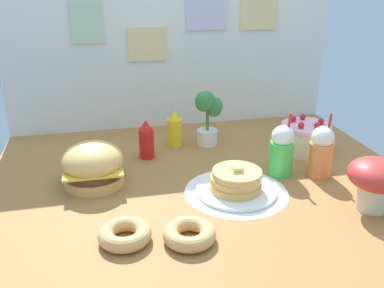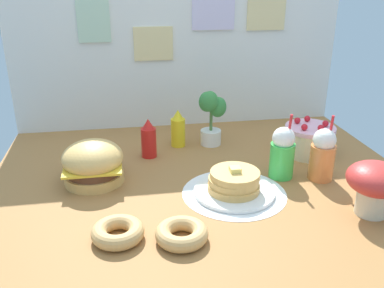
{
  "view_description": "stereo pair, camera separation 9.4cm",
  "coord_description": "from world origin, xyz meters",
  "px_view_note": "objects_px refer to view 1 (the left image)",
  "views": [
    {
      "loc": [
        -0.44,
        -1.65,
        0.92
      ],
      "look_at": [
        -0.04,
        0.15,
        0.16
      ],
      "focal_mm": 39.11,
      "sensor_mm": 36.0,
      "label": 1
    },
    {
      "loc": [
        -0.35,
        -1.67,
        0.92
      ],
      "look_at": [
        -0.04,
        0.15,
        0.16
      ],
      "focal_mm": 39.11,
      "sensor_mm": 36.0,
      "label": 2
    }
  ],
  "objects_px": {
    "layer_cake": "(305,138)",
    "donut_pink_glaze": "(125,234)",
    "pancake_stack": "(236,183)",
    "orange_float_cup": "(321,152)",
    "potted_plant": "(208,115)",
    "mustard_bottle": "(175,130)",
    "burger": "(93,165)",
    "cream_soda_cup": "(282,151)",
    "ketchup_bottle": "(146,140)",
    "mushroom_stool": "(376,179)",
    "donut_chocolate": "(189,233)"
  },
  "relations": [
    {
      "from": "layer_cake",
      "to": "donut_pink_glaze",
      "type": "distance_m",
      "value": 1.2
    },
    {
      "from": "pancake_stack",
      "to": "donut_pink_glaze",
      "type": "relative_size",
      "value": 1.83
    },
    {
      "from": "orange_float_cup",
      "to": "potted_plant",
      "type": "bearing_deg",
      "value": 130.03
    },
    {
      "from": "mustard_bottle",
      "to": "orange_float_cup",
      "type": "bearing_deg",
      "value": -40.25
    },
    {
      "from": "donut_pink_glaze",
      "to": "burger",
      "type": "bearing_deg",
      "value": 102.46
    },
    {
      "from": "cream_soda_cup",
      "to": "burger",
      "type": "bearing_deg",
      "value": 173.86
    },
    {
      "from": "donut_pink_glaze",
      "to": "potted_plant",
      "type": "height_order",
      "value": "potted_plant"
    },
    {
      "from": "ketchup_bottle",
      "to": "mustard_bottle",
      "type": "height_order",
      "value": "same"
    },
    {
      "from": "orange_float_cup",
      "to": "mustard_bottle",
      "type": "bearing_deg",
      "value": 139.75
    },
    {
      "from": "pancake_stack",
      "to": "orange_float_cup",
      "type": "bearing_deg",
      "value": 9.68
    },
    {
      "from": "cream_soda_cup",
      "to": "potted_plant",
      "type": "distance_m",
      "value": 0.52
    },
    {
      "from": "layer_cake",
      "to": "orange_float_cup",
      "type": "xyz_separation_m",
      "value": [
        -0.06,
        -0.29,
        0.04
      ]
    },
    {
      "from": "mushroom_stool",
      "to": "pancake_stack",
      "type": "bearing_deg",
      "value": 153.74
    },
    {
      "from": "donut_chocolate",
      "to": "burger",
      "type": "bearing_deg",
      "value": 122.35
    },
    {
      "from": "layer_cake",
      "to": "mushroom_stool",
      "type": "height_order",
      "value": "mushroom_stool"
    },
    {
      "from": "cream_soda_cup",
      "to": "mustard_bottle",
      "type": "bearing_deg",
      "value": 132.99
    },
    {
      "from": "cream_soda_cup",
      "to": "layer_cake",
      "type": "bearing_deg",
      "value": 43.75
    },
    {
      "from": "donut_chocolate",
      "to": "potted_plant",
      "type": "xyz_separation_m",
      "value": [
        0.3,
        0.9,
        0.14
      ]
    },
    {
      "from": "donut_pink_glaze",
      "to": "donut_chocolate",
      "type": "relative_size",
      "value": 1.0
    },
    {
      "from": "pancake_stack",
      "to": "donut_chocolate",
      "type": "relative_size",
      "value": 1.83
    },
    {
      "from": "cream_soda_cup",
      "to": "mushroom_stool",
      "type": "xyz_separation_m",
      "value": [
        0.24,
        -0.38,
        0.01
      ]
    },
    {
      "from": "pancake_stack",
      "to": "mushroom_stool",
      "type": "bearing_deg",
      "value": -26.26
    },
    {
      "from": "burger",
      "to": "pancake_stack",
      "type": "height_order",
      "value": "burger"
    },
    {
      "from": "pancake_stack",
      "to": "mustard_bottle",
      "type": "bearing_deg",
      "value": 105.81
    },
    {
      "from": "ketchup_bottle",
      "to": "donut_chocolate",
      "type": "xyz_separation_m",
      "value": [
        0.06,
        -0.78,
        -0.07
      ]
    },
    {
      "from": "pancake_stack",
      "to": "potted_plant",
      "type": "height_order",
      "value": "potted_plant"
    },
    {
      "from": "orange_float_cup",
      "to": "pancake_stack",
      "type": "bearing_deg",
      "value": -170.32
    },
    {
      "from": "potted_plant",
      "to": "mushroom_stool",
      "type": "xyz_separation_m",
      "value": [
        0.49,
        -0.84,
        -0.04
      ]
    },
    {
      "from": "cream_soda_cup",
      "to": "donut_pink_glaze",
      "type": "distance_m",
      "value": 0.88
    },
    {
      "from": "mustard_bottle",
      "to": "potted_plant",
      "type": "height_order",
      "value": "potted_plant"
    },
    {
      "from": "cream_soda_cup",
      "to": "donut_chocolate",
      "type": "distance_m",
      "value": 0.71
    },
    {
      "from": "mustard_bottle",
      "to": "donut_chocolate",
      "type": "relative_size",
      "value": 1.08
    },
    {
      "from": "donut_pink_glaze",
      "to": "donut_chocolate",
      "type": "xyz_separation_m",
      "value": [
        0.23,
        -0.05,
        0.0
      ]
    },
    {
      "from": "ketchup_bottle",
      "to": "orange_float_cup",
      "type": "bearing_deg",
      "value": -26.67
    },
    {
      "from": "cream_soda_cup",
      "to": "donut_pink_glaze",
      "type": "height_order",
      "value": "cream_soda_cup"
    },
    {
      "from": "ketchup_bottle",
      "to": "cream_soda_cup",
      "type": "height_order",
      "value": "cream_soda_cup"
    },
    {
      "from": "cream_soda_cup",
      "to": "donut_pink_glaze",
      "type": "relative_size",
      "value": 1.61
    },
    {
      "from": "burger",
      "to": "mushroom_stool",
      "type": "bearing_deg",
      "value": -22.86
    },
    {
      "from": "pancake_stack",
      "to": "donut_chocolate",
      "type": "height_order",
      "value": "pancake_stack"
    },
    {
      "from": "pancake_stack",
      "to": "donut_pink_glaze",
      "type": "height_order",
      "value": "pancake_stack"
    },
    {
      "from": "cream_soda_cup",
      "to": "donut_pink_glaze",
      "type": "xyz_separation_m",
      "value": [
        -0.78,
        -0.39,
        -0.09
      ]
    },
    {
      "from": "burger",
      "to": "orange_float_cup",
      "type": "bearing_deg",
      "value": -7.91
    },
    {
      "from": "burger",
      "to": "layer_cake",
      "type": "height_order",
      "value": "burger"
    },
    {
      "from": "ketchup_bottle",
      "to": "orange_float_cup",
      "type": "height_order",
      "value": "orange_float_cup"
    },
    {
      "from": "potted_plant",
      "to": "pancake_stack",
      "type": "bearing_deg",
      "value": -91.8
    },
    {
      "from": "layer_cake",
      "to": "donut_chocolate",
      "type": "height_order",
      "value": "layer_cake"
    },
    {
      "from": "donut_chocolate",
      "to": "mushroom_stool",
      "type": "height_order",
      "value": "mushroom_stool"
    },
    {
      "from": "layer_cake",
      "to": "ketchup_bottle",
      "type": "height_order",
      "value": "ketchup_bottle"
    },
    {
      "from": "layer_cake",
      "to": "mustard_bottle",
      "type": "xyz_separation_m",
      "value": [
        -0.68,
        0.24,
        0.02
      ]
    },
    {
      "from": "donut_pink_glaze",
      "to": "cream_soda_cup",
      "type": "bearing_deg",
      "value": 26.6
    }
  ]
}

